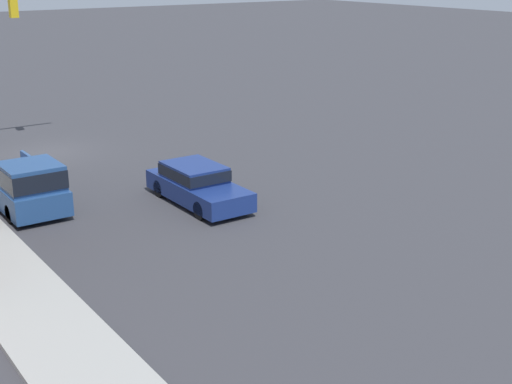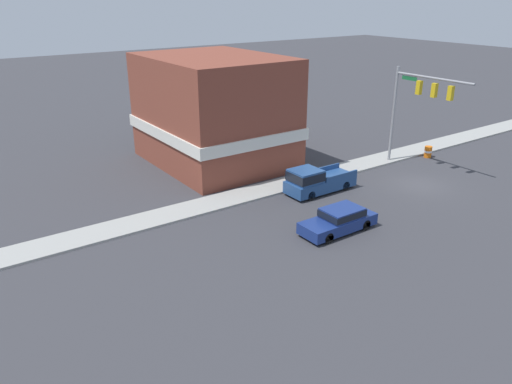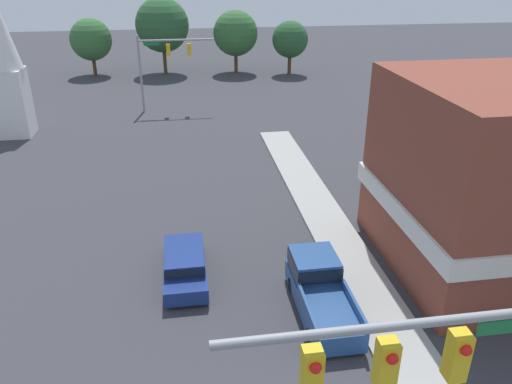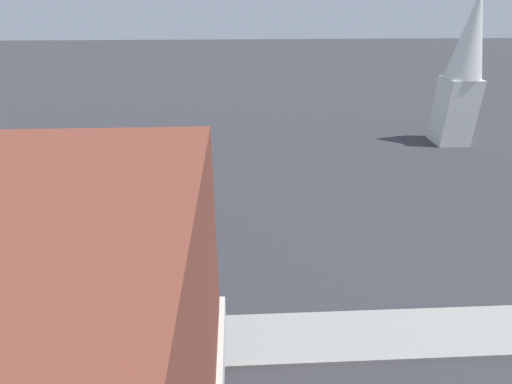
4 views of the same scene
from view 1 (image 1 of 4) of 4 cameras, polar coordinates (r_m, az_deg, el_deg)
The scene contains 3 objects.
ground_plane at distance 34.72m, azimuth -16.35°, elevation 3.03°, with size 200.00×200.00×0.00m, color #38383D.
car_lead at distance 26.29m, azimuth -4.74°, elevation 0.70°, with size 1.85×4.88×1.43m.
pickup_truck_parked at distance 26.74m, azimuth -18.04°, elevation 0.57°, with size 1.97×5.30×1.92m.
Camera 1 is at (10.33, 32.03, 8.54)m, focal length 50.00 mm.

